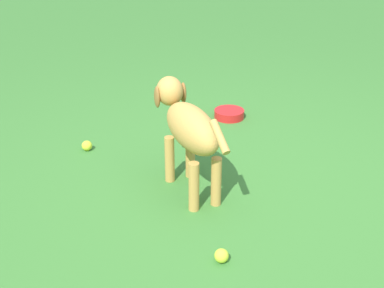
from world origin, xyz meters
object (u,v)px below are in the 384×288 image
dog (188,126)px  tennis_ball_1 (87,146)px  tennis_ball_0 (222,256)px  water_bowl (229,114)px

dog → tennis_ball_1: size_ratio=12.68×
tennis_ball_0 → dog: bearing=-113.7°
water_bowl → dog: bearing=36.6°
tennis_ball_0 → water_bowl: size_ratio=0.30×
tennis_ball_0 → tennis_ball_1: same height
tennis_ball_1 → water_bowl: size_ratio=0.30×
dog → water_bowl: size_ratio=3.80×
water_bowl → tennis_ball_1: bearing=-7.7°
dog → tennis_ball_0: (0.27, 0.61, -0.35)m
dog → water_bowl: 1.10m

